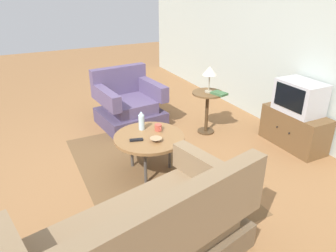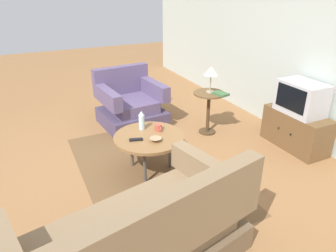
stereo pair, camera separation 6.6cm
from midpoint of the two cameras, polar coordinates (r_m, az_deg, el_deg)
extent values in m
plane|color=olive|center=(3.91, -6.43, -7.81)|extent=(16.00, 16.00, 0.00)
cube|color=#B2BCB2|center=(4.80, 22.75, 14.04)|extent=(9.00, 0.12, 2.70)
cube|color=brown|center=(3.86, -3.78, -8.19)|extent=(2.55, 1.55, 0.00)
cube|color=#4B3E5C|center=(5.05, -7.24, 1.58)|extent=(0.96, 1.01, 0.24)
cube|color=#5B4C70|center=(4.97, -7.36, 3.80)|extent=(0.79, 0.71, 0.18)
cube|color=#5B4C70|center=(5.19, -9.31, 8.25)|extent=(0.23, 0.93, 0.45)
cube|color=#5B4C70|center=(4.76, -11.77, 5.21)|extent=(0.88, 0.23, 0.24)
cube|color=#5B4C70|center=(5.07, -3.48, 6.90)|extent=(0.88, 0.23, 0.24)
cube|color=#846B4C|center=(2.57, -6.53, -19.01)|extent=(1.11, 1.65, 0.18)
cube|color=#846B4C|center=(2.09, -0.63, -18.41)|extent=(0.52, 1.78, 0.50)
cube|color=#846B4C|center=(2.85, 7.47, -8.53)|extent=(0.95, 0.34, 0.25)
cube|color=#C64C47|center=(2.22, -4.53, -19.44)|extent=(0.24, 0.30, 0.29)
cylinder|color=olive|center=(3.63, -3.98, -2.08)|extent=(0.82, 0.82, 0.04)
cylinder|color=#4C4742|center=(3.81, -0.19, -4.70)|extent=(0.04, 0.04, 0.44)
cylinder|color=#4C4742|center=(3.86, -7.13, -4.46)|extent=(0.04, 0.04, 0.44)
cylinder|color=#4C4742|center=(3.53, -4.75, -7.41)|extent=(0.04, 0.04, 0.44)
cylinder|color=brown|center=(4.60, 6.88, 5.98)|extent=(0.46, 0.46, 0.02)
cylinder|color=#47311C|center=(4.71, 6.69, 2.30)|extent=(0.05, 0.05, 0.61)
cylinder|color=#47311C|center=(4.83, 6.51, -0.93)|extent=(0.25, 0.25, 0.02)
cube|color=brown|center=(4.64, 21.67, -0.47)|extent=(0.91, 0.40, 0.51)
sphere|color=black|center=(4.55, 18.89, -0.18)|extent=(0.02, 0.02, 0.02)
sphere|color=black|center=(4.41, 20.84, -1.26)|extent=(0.02, 0.02, 0.02)
cube|color=#B7B7BC|center=(4.47, 22.57, 4.91)|extent=(0.59, 0.40, 0.42)
cube|color=black|center=(4.32, 20.81, 4.89)|extent=(0.47, 0.01, 0.31)
cylinder|color=#9E937A|center=(4.59, 7.02, 6.26)|extent=(0.11, 0.11, 0.02)
cylinder|color=#9E937A|center=(4.55, 7.11, 7.80)|extent=(0.02, 0.02, 0.24)
cone|color=beige|center=(4.50, 7.23, 10.00)|extent=(0.21, 0.21, 0.12)
cylinder|color=silver|center=(3.75, -5.37, 0.66)|extent=(0.07, 0.07, 0.18)
cone|color=silver|center=(3.70, -5.44, 2.33)|extent=(0.06, 0.06, 0.05)
cylinder|color=#B74C3D|center=(3.73, -2.31, -0.25)|extent=(0.09, 0.09, 0.08)
torus|color=#B74C3D|center=(3.69, -1.95, -0.59)|extent=(0.06, 0.01, 0.06)
cone|color=tan|center=(3.49, -2.75, -2.52)|extent=(0.14, 0.14, 0.04)
cube|color=black|center=(3.52, -6.35, -2.54)|extent=(0.09, 0.16, 0.02)
cube|color=#3D663D|center=(4.52, 8.94, 5.91)|extent=(0.24, 0.19, 0.03)
camera|label=1|loc=(0.03, -90.52, -0.24)|focal=33.36mm
camera|label=2|loc=(0.03, 89.48, 0.24)|focal=33.36mm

